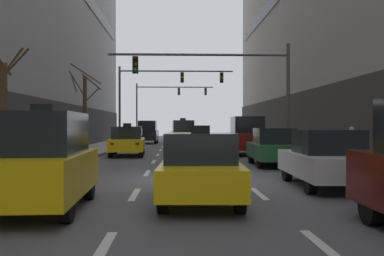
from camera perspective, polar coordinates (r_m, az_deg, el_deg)
ground_plane at (r=14.44m, az=0.07°, el=-6.57°), size 120.00×120.00×0.00m
sidewalk_right at (r=15.92m, az=23.09°, el=-5.69°), size 2.97×80.00×0.14m
lane_stripe_l1_s2 at (r=6.64m, az=-11.26°, el=-14.85°), size 0.16×2.00×0.01m
lane_stripe_l1_s3 at (r=11.50m, az=-7.28°, el=-8.34°), size 0.16×2.00×0.01m
lane_stripe_l1_s4 at (r=16.45m, az=-5.71°, el=-5.70°), size 0.16×2.00×0.01m
lane_stripe_l1_s5 at (r=21.42m, az=-4.88°, el=-4.29°), size 0.16×2.00×0.01m
lane_stripe_l1_s6 at (r=26.40m, az=-4.37°, el=-3.40°), size 0.16×2.00×0.01m
lane_stripe_l1_s7 at (r=31.39m, az=-4.01°, el=-2.80°), size 0.16×2.00×0.01m
lane_stripe_l1_s8 at (r=36.38m, az=-3.76°, el=-2.36°), size 0.16×2.00×0.01m
lane_stripe_l1_s9 at (r=41.37m, az=-3.57°, el=-2.03°), size 0.16×2.00×0.01m
lane_stripe_l1_s10 at (r=46.37m, az=-3.41°, el=-1.77°), size 0.16×2.00×0.01m
lane_stripe_l2_s2 at (r=6.89m, az=16.43°, el=-14.27°), size 0.16×2.00×0.01m
lane_stripe_l2_s3 at (r=11.65m, az=8.49°, el=-8.22°), size 0.16×2.00×0.01m
lane_stripe_l2_s4 at (r=16.55m, az=5.27°, el=-5.66°), size 0.16×2.00×0.01m
lane_stripe_l2_s5 at (r=21.50m, az=3.54°, el=-4.27°), size 0.16×2.00×0.01m
lane_stripe_l2_s6 at (r=26.47m, az=2.47°, el=-3.39°), size 0.16×2.00×0.01m
lane_stripe_l2_s7 at (r=31.44m, az=1.73°, el=-2.80°), size 0.16×2.00×0.01m
lane_stripe_l2_s8 at (r=36.43m, az=1.20°, el=-2.36°), size 0.16×2.00×0.01m
lane_stripe_l2_s9 at (r=41.41m, az=0.79°, el=-2.03°), size 0.16×2.00×0.01m
lane_stripe_l2_s10 at (r=46.40m, az=0.47°, el=-1.77°), size 0.16×2.00×0.01m
taxi_driving_0 at (r=25.53m, az=-8.20°, el=-1.70°), size 2.04×4.51×1.85m
taxi_driving_1 at (r=35.19m, az=-1.16°, el=-0.75°), size 1.98×4.42×2.29m
car_driving_2 at (r=42.48m, az=-5.64°, el=-0.53°), size 1.92×4.47×2.15m
taxi_driving_3 at (r=9.70m, az=-18.52°, el=-4.05°), size 1.88×4.20×2.18m
taxi_driving_4 at (r=10.10m, az=1.07°, el=-5.15°), size 1.91×4.24×1.74m
car_parked_1 at (r=13.15m, az=16.62°, el=-3.78°), size 1.92×4.35×1.61m
car_parked_2 at (r=19.52m, az=10.35°, el=-2.42°), size 1.92×4.35×1.61m
car_parked_3 at (r=26.58m, az=6.99°, el=-0.99°), size 2.06×4.67×2.24m
traffic_signal_0 at (r=22.61m, az=4.87°, el=6.27°), size 9.08×0.34×5.69m
traffic_signal_1 at (r=37.20m, az=-4.13°, el=5.12°), size 9.44×0.35×6.42m
traffic_signal_2 at (r=53.68m, az=-3.65°, el=3.72°), size 9.21×0.34×6.55m
street_tree_0 at (r=27.28m, az=-13.46°, el=2.29°), size 1.99×1.95×5.13m
street_tree_1 at (r=15.06m, az=-23.02°, el=1.60°), size 1.68×1.70×4.24m
pedestrian_0 at (r=19.17m, az=19.63°, el=-1.80°), size 0.35×0.46×1.54m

